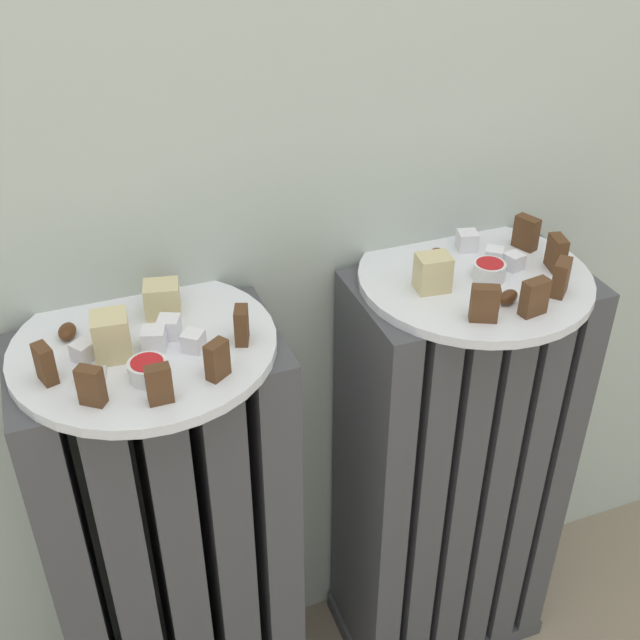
{
  "coord_description": "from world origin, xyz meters",
  "views": [
    {
      "loc": [
        -0.28,
        -0.45,
        1.18
      ],
      "look_at": [
        0.0,
        0.28,
        0.67
      ],
      "focal_mm": 44.59,
      "sensor_mm": 36.0,
      "label": 1
    }
  ],
  "objects_px": {
    "plate_left": "(144,346)",
    "jam_bowl_right": "(489,270)",
    "jam_bowl_left": "(148,369)",
    "fork": "(105,348)",
    "radiator_right": "(449,479)",
    "plate_right": "(474,278)",
    "radiator_left": "(176,558)"
  },
  "relations": [
    {
      "from": "radiator_left",
      "to": "radiator_right",
      "type": "xyz_separation_m",
      "value": [
        0.41,
        0.0,
        0.0
      ]
    },
    {
      "from": "fork",
      "to": "jam_bowl_right",
      "type": "bearing_deg",
      "value": -1.93
    },
    {
      "from": "plate_left",
      "to": "jam_bowl_right",
      "type": "height_order",
      "value": "jam_bowl_right"
    },
    {
      "from": "radiator_right",
      "to": "jam_bowl_left",
      "type": "distance_m",
      "value": 0.56
    },
    {
      "from": "plate_left",
      "to": "jam_bowl_right",
      "type": "xyz_separation_m",
      "value": [
        0.42,
        -0.01,
        0.02
      ]
    },
    {
      "from": "plate_right",
      "to": "fork",
      "type": "height_order",
      "value": "fork"
    },
    {
      "from": "plate_right",
      "to": "jam_bowl_right",
      "type": "xyz_separation_m",
      "value": [
        0.01,
        -0.01,
        0.02
      ]
    },
    {
      "from": "fork",
      "to": "plate_right",
      "type": "bearing_deg",
      "value": -0.11
    },
    {
      "from": "radiator_left",
      "to": "radiator_right",
      "type": "relative_size",
      "value": 1.0
    },
    {
      "from": "radiator_left",
      "to": "plate_right",
      "type": "bearing_deg",
      "value": 0.0
    },
    {
      "from": "plate_left",
      "to": "jam_bowl_left",
      "type": "bearing_deg",
      "value": -95.23
    },
    {
      "from": "jam_bowl_right",
      "to": "plate_left",
      "type": "bearing_deg",
      "value": 178.0
    },
    {
      "from": "jam_bowl_left",
      "to": "plate_left",
      "type": "bearing_deg",
      "value": 84.77
    },
    {
      "from": "radiator_left",
      "to": "plate_left",
      "type": "height_order",
      "value": "plate_left"
    },
    {
      "from": "plate_left",
      "to": "fork",
      "type": "xyz_separation_m",
      "value": [
        -0.04,
        0.0,
        0.01
      ]
    },
    {
      "from": "radiator_left",
      "to": "fork",
      "type": "distance_m",
      "value": 0.36
    },
    {
      "from": "plate_left",
      "to": "plate_right",
      "type": "relative_size",
      "value": 1.0
    },
    {
      "from": "radiator_left",
      "to": "radiator_right",
      "type": "bearing_deg",
      "value": 0.0
    },
    {
      "from": "plate_right",
      "to": "fork",
      "type": "relative_size",
      "value": 2.92
    },
    {
      "from": "fork",
      "to": "radiator_right",
      "type": "bearing_deg",
      "value": -0.11
    },
    {
      "from": "radiator_right",
      "to": "jam_bowl_left",
      "type": "height_order",
      "value": "jam_bowl_left"
    },
    {
      "from": "plate_left",
      "to": "jam_bowl_right",
      "type": "distance_m",
      "value": 0.42
    },
    {
      "from": "plate_left",
      "to": "plate_right",
      "type": "height_order",
      "value": "same"
    },
    {
      "from": "jam_bowl_left",
      "to": "jam_bowl_right",
      "type": "relative_size",
      "value": 1.0
    },
    {
      "from": "radiator_right",
      "to": "plate_left",
      "type": "height_order",
      "value": "plate_left"
    },
    {
      "from": "radiator_right",
      "to": "plate_left",
      "type": "relative_size",
      "value": 2.32
    },
    {
      "from": "fork",
      "to": "plate_left",
      "type": "bearing_deg",
      "value": -1.19
    },
    {
      "from": "plate_right",
      "to": "fork",
      "type": "bearing_deg",
      "value": 179.89
    },
    {
      "from": "radiator_left",
      "to": "plate_right",
      "type": "distance_m",
      "value": 0.54
    },
    {
      "from": "radiator_right",
      "to": "plate_right",
      "type": "distance_m",
      "value": 0.35
    },
    {
      "from": "jam_bowl_right",
      "to": "fork",
      "type": "height_order",
      "value": "jam_bowl_right"
    },
    {
      "from": "radiator_right",
      "to": "jam_bowl_left",
      "type": "xyz_separation_m",
      "value": [
        -0.42,
        -0.07,
        0.36
      ]
    }
  ]
}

